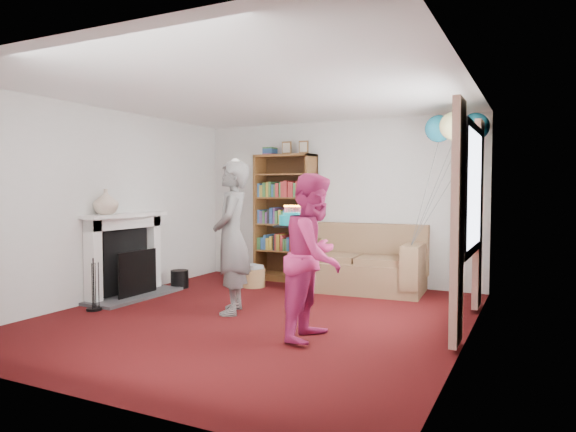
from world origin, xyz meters
The scene contains 16 objects.
ground centered at (0.00, 0.00, 0.00)m, with size 5.00×5.00×0.00m, color black.
wall_back centered at (0.00, 2.51, 1.25)m, with size 4.50×0.02×2.50m, color silver.
wall_left centered at (-2.26, 0.00, 1.25)m, with size 0.02×5.00×2.50m, color silver.
wall_right centered at (2.26, 0.00, 1.25)m, with size 0.02×5.00×2.50m, color silver.
ceiling centered at (0.00, 0.00, 2.50)m, with size 4.50×5.00×0.01m, color white.
fireplace centered at (-2.09, 0.19, 0.51)m, with size 0.55×1.80×1.12m.
window_bay centered at (2.21, 0.60, 1.20)m, with size 0.14×2.02×2.20m.
wall_sconce centered at (-1.75, 2.36, 1.88)m, with size 0.16×0.23×0.16m.
bookcase centered at (-0.77, 2.30, 0.97)m, with size 0.94×0.42×2.20m.
sofa centered at (0.56, 2.07, 0.35)m, with size 1.77×0.94×0.94m.
wicker_basket centered at (-0.95, 1.56, 0.15)m, with size 0.36×0.36×0.33m.
person_striped centered at (-0.36, 0.05, 0.89)m, with size 0.65×0.42×1.77m, color black.
person_magenta centered at (0.92, -0.46, 0.80)m, with size 0.78×0.61×1.60m, color #AD2259.
birthday_cake centered at (0.57, -0.23, 1.13)m, with size 0.35×0.35×0.22m.
balloons centered at (1.89, 1.79, 2.22)m, with size 0.96×0.79×1.72m.
mantel_vase centered at (-2.12, -0.15, 1.29)m, with size 0.31×0.31×0.32m, color beige.
Camera 1 is at (2.87, -4.98, 1.45)m, focal length 32.00 mm.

